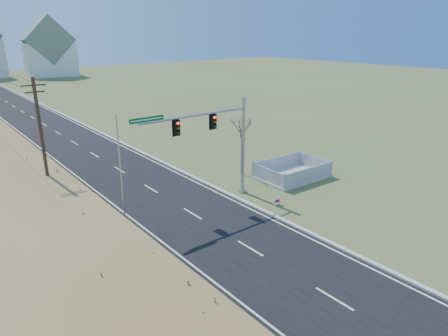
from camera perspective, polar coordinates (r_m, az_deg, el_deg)
ground at (r=25.42m, az=0.69°, el=-9.73°), size 260.00×260.00×0.00m
road at (r=69.78m, az=-26.47°, el=6.97°), size 8.00×180.00×0.06m
curb at (r=70.72m, az=-23.21°, el=7.61°), size 0.30×180.00×0.18m
utility_pole_near at (r=33.97m, az=-24.66°, el=4.45°), size 1.80×0.26×9.00m
condo_ne at (r=126.06m, az=-23.68°, el=15.04°), size 14.12×10.51×16.52m
traffic_signal_mast at (r=29.40m, az=-0.02°, el=4.07°), size 9.59×0.65×7.63m
fence_enclosure at (r=35.60m, az=9.65°, el=-0.88°), size 6.20×4.35×1.38m
open_sign at (r=29.77m, az=7.59°, el=-4.66°), size 0.53×0.08×0.66m
flagpole at (r=26.63m, az=-14.39°, el=-2.01°), size 0.33×0.33×7.37m
bare_tree at (r=34.74m, az=2.61°, el=5.97°), size 2.06×2.06×5.45m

